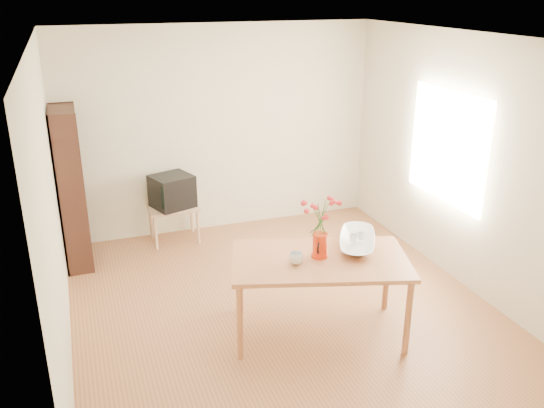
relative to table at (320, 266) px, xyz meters
name	(u,v)px	position (x,y,z in m)	size (l,w,h in m)	color
room	(286,184)	(-0.14, 0.50, 0.62)	(4.50, 4.50, 4.50)	#935934
table	(320,266)	(0.00, 0.00, 0.00)	(1.74, 1.30, 0.75)	#A66038
tv_stand	(173,212)	(-0.87, 2.47, -0.29)	(0.60, 0.45, 0.46)	tan
bookshelf	(72,194)	(-2.02, 2.25, 0.16)	(0.28, 0.70, 1.80)	black
pitcher	(320,246)	(0.01, 0.03, 0.18)	(0.15, 0.20, 0.23)	red
flowers	(321,215)	(0.01, 0.03, 0.47)	(0.26, 0.26, 0.36)	#F83A41
mug	(296,258)	(-0.24, -0.02, 0.12)	(0.13, 0.13, 0.10)	white
bowl	(358,222)	(0.44, 0.14, 0.30)	(0.49, 0.49, 0.46)	white
teacup_a	(354,227)	(0.40, 0.14, 0.25)	(0.07, 0.07, 0.06)	white
teacup_b	(361,226)	(0.48, 0.16, 0.25)	(0.06, 0.06, 0.06)	white
television	(172,190)	(-0.87, 2.48, -0.02)	(0.57, 0.55, 0.40)	black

